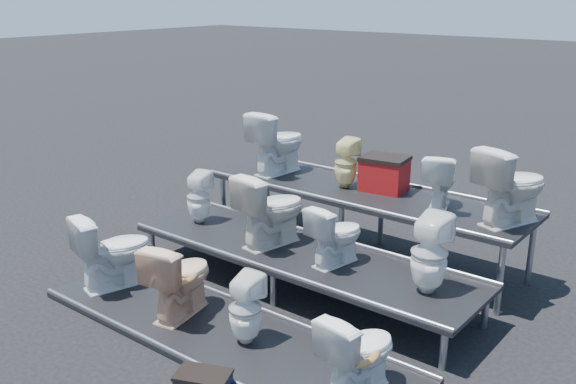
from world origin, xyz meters
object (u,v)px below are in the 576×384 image
Objects in this scene: toilet_3 at (359,352)px; toilet_8 at (278,142)px; toilet_4 at (199,197)px; red_crate at (384,175)px; step_stool at (203,384)px; toilet_0 at (114,250)px; toilet_10 at (440,181)px; toilet_2 at (245,309)px; toilet_11 at (512,185)px; toilet_1 at (180,277)px; toilet_5 at (271,209)px; toilet_6 at (336,234)px; toilet_9 at (346,163)px; toilet_7 at (430,254)px.

toilet_3 is 4.05m from toilet_8.
toilet_3 is 1.12× the size of toilet_4.
red_crate reaches higher than step_stool.
toilet_3 is (3.23, 0.00, -0.06)m from toilet_0.
toilet_8 is (0.26, 2.60, 0.80)m from toilet_0.
toilet_10 is at bearing -21.12° from red_crate.
toilet_10 is (-0.58, 2.60, 0.76)m from toilet_3.
toilet_4 is 2.95m from toilet_10.
toilet_2 is 3.13m from toilet_11.
toilet_2 is 2.80m from toilet_10.
toilet_1 is 2.95m from red_crate.
toilet_4 is 1.22× the size of red_crate.
toilet_3 is (1.25, 0.00, 0.02)m from toilet_2.
toilet_6 is (0.89, 0.00, -0.10)m from toilet_5.
toilet_2 reaches higher than step_stool.
toilet_3 is 2.77m from toilet_10.
toilet_4 is at bearing 9.88° from toilet_5.
toilet_9 is (0.15, 1.30, 0.29)m from toilet_5.
toilet_10 is 3.57m from step_stool.
toilet_8 is 1.12m from toilet_9.
toilet_11 is (3.48, 2.60, 0.79)m from toilet_0.
toilet_7 is 1.45m from toilet_10.
toilet_6 reaches higher than toilet_0.
toilet_6 reaches higher than toilet_4.
toilet_10 is at bearing -69.17° from toilet_3.
toilet_7 is at bearing -55.32° from red_crate.
toilet_4 is at bearing 42.25° from toilet_11.
toilet_7 is (3.19, 1.30, 0.37)m from toilet_0.
toilet_3 is 2.44m from toilet_5.
toilet_10 is 1.47× the size of step_stool.
toilet_7 is at bearing 160.16° from toilet_8.
toilet_8 is 4.06m from step_stool.
toilet_9 is 1.19× the size of red_crate.
toilet_5 is 1.34m from toilet_9.
toilet_0 is 3.47m from toilet_7.
toilet_2 is 1.06× the size of toilet_4.
toilet_11 reaches higher than toilet_5.
toilet_8 is (-0.82, 2.60, 0.82)m from toilet_1.
toilet_11 is (2.40, 2.60, 0.82)m from toilet_1.
toilet_10 reaches higher than toilet_4.
toilet_3 is at bearing 176.07° from toilet_2.
toilet_7 is 2.43m from step_stool.
red_crate is at bearing -90.58° from toilet_2.
toilet_9 is (-1.87, 2.60, 0.75)m from toilet_3.
toilet_6 is at bearing 119.70° from toilet_9.
toilet_11 is at bearing -87.12° from toilet_3.
toilet_9 is at bearing -46.09° from toilet_3.
toilet_3 is 3.20m from red_crate.
toilet_6 is 1.95m from toilet_11.
toilet_5 reaches higher than toilet_4.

